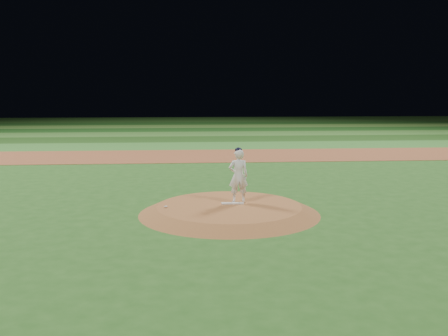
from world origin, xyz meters
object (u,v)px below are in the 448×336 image
object	(u,v)px
pitcher_on_mound	(238,176)
rosin_bag	(166,207)
pitchers_mound	(229,209)
pitching_rubber	(233,203)

from	to	relation	value
pitcher_on_mound	rosin_bag	bearing A→B (deg)	-166.17
rosin_bag	pitchers_mound	bearing A→B (deg)	4.23
rosin_bag	pitcher_on_mound	distance (m)	2.45
pitching_rubber	pitcher_on_mound	distance (m)	0.88
pitchers_mound	pitcher_on_mound	size ratio (longest dim) A/B	3.18
pitching_rubber	rosin_bag	bearing A→B (deg)	-168.31
pitching_rubber	pitcher_on_mound	bearing A→B (deg)	47.90
pitcher_on_mound	pitching_rubber	bearing A→B (deg)	-134.19
pitching_rubber	pitchers_mound	bearing A→B (deg)	-118.22
pitchers_mound	pitcher_on_mound	distance (m)	1.11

